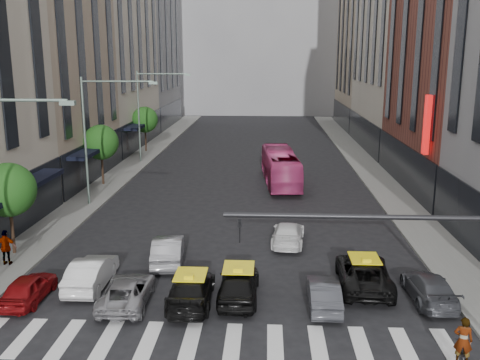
# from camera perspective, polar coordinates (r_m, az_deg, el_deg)

# --- Properties ---
(sidewalk_left) EXTENTS (3.00, 96.00, 0.15)m
(sidewalk_left) POSITION_cam_1_polar(r_m,az_deg,el_deg) (49.61, -12.69, 0.58)
(sidewalk_left) COLOR slate
(sidewalk_left) RESTS_ON ground
(sidewalk_right) EXTENTS (3.00, 96.00, 0.15)m
(sidewalk_right) POSITION_cam_1_polar(r_m,az_deg,el_deg) (48.76, 14.34, 0.28)
(sidewalk_right) COLOR slate
(sidewalk_right) RESTS_ON ground
(building_left_b) EXTENTS (8.00, 16.00, 24.00)m
(building_left_b) POSITION_cam_1_polar(r_m,az_deg,el_deg) (48.46, -20.53, 14.01)
(building_left_b) COLOR tan
(building_left_b) RESTS_ON ground
(building_left_d) EXTENTS (8.00, 18.00, 30.00)m
(building_left_d) POSITION_cam_1_polar(r_m,az_deg,el_deg) (83.89, -10.41, 15.92)
(building_left_d) COLOR gray
(building_left_d) RESTS_ON ground
(building_right_b) EXTENTS (8.00, 18.00, 26.00)m
(building_right_b) POSITION_cam_1_polar(r_m,az_deg,el_deg) (46.26, 22.95, 15.14)
(building_right_b) COLOR brown
(building_right_b) RESTS_ON ground
(building_right_d) EXTENTS (8.00, 18.00, 28.00)m
(building_right_d) POSITION_cam_1_polar(r_m,az_deg,el_deg) (83.10, 13.97, 15.10)
(building_right_d) COLOR tan
(building_right_d) RESTS_ON ground
(building_far) EXTENTS (30.00, 10.00, 36.00)m
(building_far) POSITION_cam_1_polar(r_m,az_deg,el_deg) (101.92, 2.02, 17.27)
(building_far) COLOR gray
(building_far) RESTS_ON ground
(tree_near) EXTENTS (2.88, 2.88, 4.95)m
(tree_near) POSITION_cam_1_polar(r_m,az_deg,el_deg) (30.69, -23.47, -0.99)
(tree_near) COLOR black
(tree_near) RESTS_ON sidewalk_left
(tree_mid) EXTENTS (2.88, 2.88, 4.95)m
(tree_mid) POSITION_cam_1_polar(r_m,az_deg,el_deg) (45.28, -14.62, 3.91)
(tree_mid) COLOR black
(tree_mid) RESTS_ON sidewalk_left
(tree_far) EXTENTS (2.88, 2.88, 4.95)m
(tree_far) POSITION_cam_1_polar(r_m,az_deg,el_deg) (60.58, -10.11, 6.35)
(tree_far) COLOR black
(tree_far) RESTS_ON sidewalk_left
(streetlamp_mid) EXTENTS (5.38, 0.25, 9.00)m
(streetlamp_mid) POSITION_cam_1_polar(r_m,az_deg,el_deg) (38.78, -14.95, 5.78)
(streetlamp_mid) COLOR gray
(streetlamp_mid) RESTS_ON sidewalk_left
(streetlamp_far) EXTENTS (5.38, 0.25, 9.00)m
(streetlamp_far) POSITION_cam_1_polar(r_m,az_deg,el_deg) (54.15, -9.80, 7.98)
(streetlamp_far) COLOR gray
(streetlamp_far) RESTS_ON sidewalk_left
(traffic_signal) EXTENTS (10.10, 0.20, 6.00)m
(traffic_signal) POSITION_cam_1_polar(r_m,az_deg,el_deg) (17.76, 22.30, -7.89)
(traffic_signal) COLOR black
(traffic_signal) RESTS_ON ground
(liberty_sign) EXTENTS (0.30, 0.70, 4.00)m
(liberty_sign) POSITION_cam_1_polar(r_m,az_deg,el_deg) (38.45, 19.32, 5.57)
(liberty_sign) COLOR red
(liberty_sign) RESTS_ON ground
(car_red) EXTENTS (1.48, 3.62, 1.23)m
(car_red) POSITION_cam_1_polar(r_m,az_deg,el_deg) (25.64, -21.63, -10.66)
(car_red) COLOR maroon
(car_red) RESTS_ON ground
(car_white_front) EXTENTS (1.52, 4.29, 1.41)m
(car_white_front) POSITION_cam_1_polar(r_m,az_deg,el_deg) (26.20, -15.58, -9.47)
(car_white_front) COLOR silver
(car_white_front) RESTS_ON ground
(car_silver) EXTENTS (2.11, 4.33, 1.19)m
(car_silver) POSITION_cam_1_polar(r_m,az_deg,el_deg) (24.15, -11.95, -11.53)
(car_silver) COLOR gray
(car_silver) RESTS_ON ground
(taxi_left) EXTENTS (1.98, 4.62, 1.33)m
(taxi_left) POSITION_cam_1_polar(r_m,az_deg,el_deg) (23.76, -5.25, -11.53)
(taxi_left) COLOR black
(taxi_left) RESTS_ON ground
(taxi_center) EXTENTS (1.81, 4.33, 1.47)m
(taxi_center) POSITION_cam_1_polar(r_m,az_deg,el_deg) (24.03, -0.14, -10.99)
(taxi_center) COLOR black
(taxi_center) RESTS_ON ground
(car_grey_mid) EXTENTS (1.31, 3.72, 1.22)m
(car_grey_mid) POSITION_cam_1_polar(r_m,az_deg,el_deg) (23.67, 8.90, -11.88)
(car_grey_mid) COLOR #36373D
(car_grey_mid) RESTS_ON ground
(taxi_right) EXTENTS (2.61, 5.19, 1.41)m
(taxi_right) POSITION_cam_1_polar(r_m,az_deg,el_deg) (25.85, 13.06, -9.63)
(taxi_right) COLOR black
(taxi_right) RESTS_ON ground
(car_grey_curb) EXTENTS (1.80, 4.25, 1.22)m
(car_grey_curb) POSITION_cam_1_polar(r_m,az_deg,el_deg) (25.35, 19.51, -10.76)
(car_grey_curb) COLOR #44454C
(car_grey_curb) RESTS_ON ground
(car_row2_left) EXTENTS (1.98, 4.47, 1.42)m
(car_row2_left) POSITION_cam_1_polar(r_m,az_deg,el_deg) (28.24, -7.69, -7.40)
(car_row2_left) COLOR #A7A7AC
(car_row2_left) RESTS_ON ground
(car_row2_right) EXTENTS (2.14, 4.43, 1.24)m
(car_row2_right) POSITION_cam_1_polar(r_m,az_deg,el_deg) (30.90, 5.16, -5.69)
(car_row2_right) COLOR white
(car_row2_right) RESTS_ON ground
(bus) EXTENTS (3.25, 10.53, 2.89)m
(bus) POSITION_cam_1_polar(r_m,az_deg,el_deg) (44.95, 4.33, 1.37)
(bus) COLOR #C13875
(bus) RESTS_ON ground
(motorcycle) EXTENTS (1.04, 1.80, 0.90)m
(motorcycle) POSITION_cam_1_polar(r_m,az_deg,el_deg) (20.75, 22.54, -17.10)
(motorcycle) COLOR black
(motorcycle) RESTS_ON ground
(rider) EXTENTS (0.71, 0.56, 1.71)m
(rider) POSITION_cam_1_polar(r_m,az_deg,el_deg) (20.15, 22.87, -13.88)
(rider) COLOR gray
(rider) RESTS_ON motorcycle
(pedestrian_far) EXTENTS (1.08, 0.48, 1.82)m
(pedestrian_far) POSITION_cam_1_polar(r_m,az_deg,el_deg) (29.79, -23.67, -6.61)
(pedestrian_far) COLOR gray
(pedestrian_far) RESTS_ON sidewalk_left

